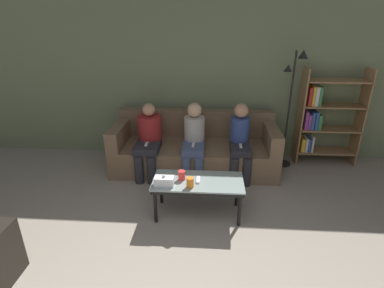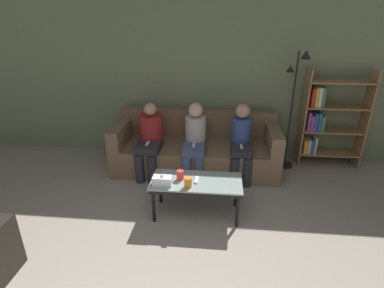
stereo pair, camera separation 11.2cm
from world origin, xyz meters
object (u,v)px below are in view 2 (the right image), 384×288
(coffee_table, at_px, (196,184))
(cup_near_left, at_px, (188,182))
(game_remote, at_px, (197,180))
(seated_person_left_end, at_px, (150,137))
(seated_person_mid_left, at_px, (195,139))
(bookshelf, at_px, (325,119))
(standing_lamp, at_px, (294,99))
(seated_person_mid_right, at_px, (241,140))
(couch, at_px, (196,149))
(cup_near_right, at_px, (180,175))
(tissue_box, at_px, (162,180))

(coffee_table, relative_size, cup_near_left, 9.12)
(game_remote, distance_m, seated_person_left_end, 1.30)
(seated_person_mid_left, bearing_deg, seated_person_left_end, 179.19)
(bookshelf, bearing_deg, standing_lamp, -165.33)
(seated_person_left_end, xyz_separation_m, seated_person_mid_right, (1.35, -0.01, 0.00))
(game_remote, height_order, seated_person_mid_right, seated_person_mid_right)
(couch, xyz_separation_m, seated_person_mid_right, (0.67, -0.23, 0.26))
(cup_near_left, height_order, seated_person_left_end, seated_person_left_end)
(couch, height_order, cup_near_right, couch)
(cup_near_left, relative_size, game_remote, 0.77)
(couch, bearing_deg, bookshelf, 9.08)
(tissue_box, xyz_separation_m, seated_person_left_end, (-0.41, 1.16, 0.06))
(couch, height_order, tissue_box, couch)
(seated_person_left_end, xyz_separation_m, seated_person_mid_left, (0.67, -0.01, 0.00))
(couch, xyz_separation_m, coffee_table, (0.11, -1.26, 0.10))
(cup_near_right, xyz_separation_m, standing_lamp, (1.52, 1.42, 0.59))
(cup_near_right, distance_m, game_remote, 0.20)
(couch, height_order, cup_near_left, couch)
(standing_lamp, bearing_deg, cup_near_right, -137.02)
(couch, height_order, seated_person_mid_left, seated_person_mid_left)
(cup_near_right, height_order, tissue_box, tissue_box)
(cup_near_left, relative_size, seated_person_left_end, 0.11)
(seated_person_mid_left, distance_m, seated_person_mid_right, 0.67)
(game_remote, relative_size, seated_person_mid_left, 0.14)
(couch, relative_size, game_remote, 16.53)
(standing_lamp, relative_size, seated_person_left_end, 1.70)
(coffee_table, height_order, game_remote, game_remote)
(tissue_box, relative_size, seated_person_left_end, 0.21)
(game_remote, height_order, bookshelf, bookshelf)
(coffee_table, height_order, standing_lamp, standing_lamp)
(tissue_box, distance_m, bookshelf, 2.83)
(seated_person_left_end, height_order, seated_person_mid_right, seated_person_mid_right)
(couch, xyz_separation_m, bookshelf, (1.98, 0.32, 0.45))
(bookshelf, height_order, seated_person_mid_right, bookshelf)
(cup_near_right, relative_size, bookshelf, 0.07)
(tissue_box, height_order, standing_lamp, standing_lamp)
(couch, xyz_separation_m, cup_near_right, (-0.08, -1.24, 0.21))
(coffee_table, height_order, bookshelf, bookshelf)
(couch, bearing_deg, standing_lamp, 6.92)
(cup_near_left, xyz_separation_m, standing_lamp, (1.41, 1.58, 0.59))
(game_remote, height_order, seated_person_left_end, seated_person_left_end)
(coffee_table, xyz_separation_m, game_remote, (0.00, 0.00, 0.06))
(standing_lamp, bearing_deg, couch, -173.08)
(coffee_table, xyz_separation_m, cup_near_right, (-0.19, 0.02, 0.10))
(cup_near_left, relative_size, standing_lamp, 0.06)
(standing_lamp, bearing_deg, tissue_box, -137.66)
(coffee_table, bearing_deg, cup_near_right, 175.51)
(seated_person_mid_right, bearing_deg, standing_lamp, 28.06)
(coffee_table, xyz_separation_m, cup_near_left, (-0.08, -0.15, 0.10))
(coffee_table, distance_m, bookshelf, 2.47)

